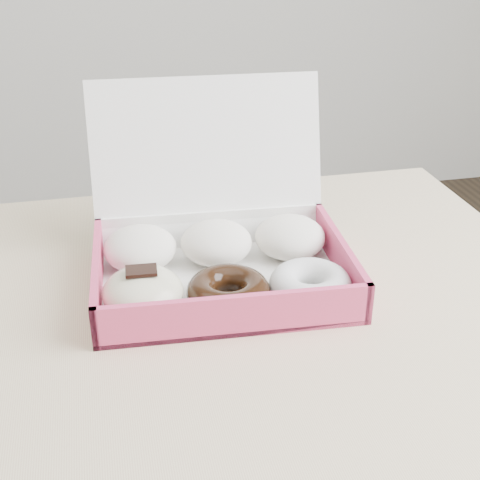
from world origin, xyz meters
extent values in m
cube|color=tan|center=(0.00, 0.00, 0.73)|extent=(1.20, 0.80, 0.04)
cylinder|color=tan|center=(0.55, 0.35, 0.35)|extent=(0.05, 0.05, 0.71)
cube|color=white|center=(0.21, 0.11, 0.75)|extent=(0.29, 0.22, 0.01)
cube|color=#D13E67|center=(0.21, 0.01, 0.77)|extent=(0.28, 0.02, 0.05)
cube|color=white|center=(0.22, 0.21, 0.77)|extent=(0.28, 0.02, 0.05)
cube|color=#D13E67|center=(0.08, 0.12, 0.77)|extent=(0.02, 0.21, 0.05)
cube|color=#D13E67|center=(0.35, 0.10, 0.77)|extent=(0.02, 0.21, 0.05)
cube|color=white|center=(0.22, 0.23, 0.85)|extent=(0.28, 0.08, 0.20)
ellipsoid|color=white|center=(0.13, 0.17, 0.78)|extent=(0.09, 0.09, 0.05)
ellipsoid|color=white|center=(0.22, 0.16, 0.78)|extent=(0.09, 0.09, 0.05)
ellipsoid|color=white|center=(0.30, 0.15, 0.78)|extent=(0.09, 0.09, 0.05)
ellipsoid|color=beige|center=(0.12, 0.07, 0.78)|extent=(0.09, 0.09, 0.05)
cube|color=black|center=(0.12, 0.07, 0.80)|extent=(0.03, 0.02, 0.00)
torus|color=black|center=(0.21, 0.06, 0.77)|extent=(0.09, 0.09, 0.03)
torus|color=silver|center=(0.30, 0.06, 0.77)|extent=(0.09, 0.09, 0.03)
camera|label=1|loc=(0.09, -0.53, 1.14)|focal=50.00mm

